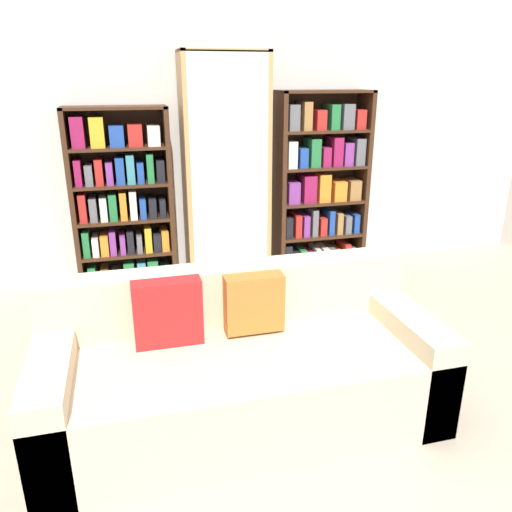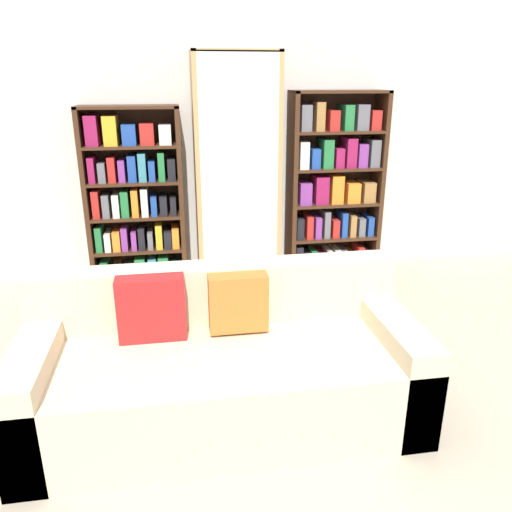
# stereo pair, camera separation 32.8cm
# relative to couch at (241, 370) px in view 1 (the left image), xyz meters

# --- Properties ---
(ground_plane) EXTENTS (16.00, 16.00, 0.00)m
(ground_plane) POSITION_rel_couch_xyz_m (0.31, -0.39, -0.29)
(ground_plane) COLOR tan
(wall_back) EXTENTS (6.51, 0.06, 2.70)m
(wall_back) POSITION_rel_couch_xyz_m (0.31, 2.26, 1.06)
(wall_back) COLOR beige
(wall_back) RESTS_ON ground
(couch) EXTENTS (2.09, 0.87, 0.80)m
(couch) POSITION_rel_couch_xyz_m (0.00, 0.00, 0.00)
(couch) COLOR beige
(couch) RESTS_ON ground
(bookshelf_left) EXTENTS (0.84, 0.32, 1.57)m
(bookshelf_left) POSITION_rel_couch_xyz_m (-0.56, 2.06, 0.47)
(bookshelf_left) COLOR #3D2314
(bookshelf_left) RESTS_ON ground
(display_cabinet) EXTENTS (0.74, 0.36, 2.01)m
(display_cabinet) POSITION_rel_couch_xyz_m (0.35, 2.04, 0.71)
(display_cabinet) COLOR tan
(display_cabinet) RESTS_ON ground
(bookshelf_right) EXTENTS (0.86, 0.32, 1.69)m
(bookshelf_right) POSITION_rel_couch_xyz_m (1.26, 2.06, 0.53)
(bookshelf_right) COLOR #3D2314
(bookshelf_right) RESTS_ON ground
(wine_bottle) EXTENTS (0.08, 0.08, 0.35)m
(wine_bottle) POSITION_rel_couch_xyz_m (1.00, 0.76, -0.15)
(wine_bottle) COLOR #143819
(wine_bottle) RESTS_ON ground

